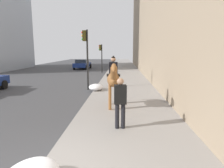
% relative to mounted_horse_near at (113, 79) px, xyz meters
% --- Properties ---
extents(mounted_horse_near, '(2.15, 0.66, 2.35)m').
position_rel_mounted_horse_near_xyz_m(mounted_horse_near, '(0.00, 0.00, 0.00)').
color(mounted_horse_near, brown).
rests_on(mounted_horse_near, sidewalk_slab).
extents(pedestrian_greeting, '(0.29, 0.42, 1.70)m').
position_rel_mounted_horse_near_xyz_m(pedestrian_greeting, '(-2.48, -0.33, -0.35)').
color(pedestrian_greeting, black).
rests_on(pedestrian_greeting, sidewalk_slab).
extents(car_mid_lane, '(4.43, 2.20, 1.44)m').
position_rel_mounted_horse_near_xyz_m(car_mid_lane, '(20.62, 5.47, -0.71)').
color(car_mid_lane, navy).
rests_on(car_mid_lane, ground).
extents(traffic_light_near_curb, '(0.20, 0.44, 4.07)m').
position_rel_mounted_horse_near_xyz_m(traffic_light_near_curb, '(4.64, 2.04, 1.27)').
color(traffic_light_near_curb, black).
rests_on(traffic_light_near_curb, ground).
extents(traffic_light_far_curb, '(0.20, 0.44, 3.45)m').
position_rel_mounted_horse_near_xyz_m(traffic_light_far_curb, '(15.45, 2.14, 0.88)').
color(traffic_light_far_curb, black).
rests_on(traffic_light_far_curb, ground).
extents(snow_pile_far, '(1.18, 0.91, 0.41)m').
position_rel_mounted_horse_near_xyz_m(snow_pile_far, '(3.92, 1.31, -1.12)').
color(snow_pile_far, white).
rests_on(snow_pile_far, sidewalk_slab).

